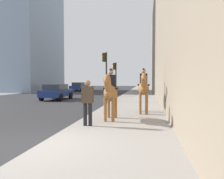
{
  "coord_description": "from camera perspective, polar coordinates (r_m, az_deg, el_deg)",
  "views": [
    {
      "loc": [
        -5.07,
        -2.82,
        1.82
      ],
      "look_at": [
        4.0,
        -1.3,
        1.4
      ],
      "focal_mm": 33.33,
      "sensor_mm": 36.0,
      "label": 1
    }
  ],
  "objects": [
    {
      "name": "traffic_light_far_curb",
      "position": [
        21.83,
        0.85,
        4.28
      ],
      "size": [
        0.2,
        0.44,
        3.66
      ],
      "color": "black",
      "rests_on": "ground"
    },
    {
      "name": "glass_office_tower",
      "position": [
        40.57,
        -23.59,
        20.61
      ],
      "size": [
        12.0,
        10.0,
        29.02
      ],
      "primitive_type": "cube",
      "color": "#7A8EA8",
      "rests_on": "ground"
    },
    {
      "name": "mounted_horse_near",
      "position": [
        8.81,
        -0.42,
        -0.6
      ],
      "size": [
        2.15,
        0.61,
        2.22
      ],
      "rotation": [
        0.0,
        0.0,
        3.16
      ],
      "color": "brown",
      "rests_on": "sidewalk_slab"
    },
    {
      "name": "car_near_lane",
      "position": [
        35.0,
        -9.09,
        0.79
      ],
      "size": [
        4.39,
        2.09,
        1.44
      ],
      "rotation": [
        0.0,
        0.0,
        -0.03
      ],
      "color": "navy",
      "rests_on": "ground"
    },
    {
      "name": "mounted_horse_far",
      "position": [
        10.75,
        8.64,
        0.47
      ],
      "size": [
        2.15,
        0.61,
        2.33
      ],
      "rotation": [
        0.0,
        0.0,
        3.17
      ],
      "color": "brown",
      "rests_on": "sidewalk_slab"
    },
    {
      "name": "sidewalk_slab",
      "position": [
        5.45,
        -1.17,
        -16.2
      ],
      "size": [
        120.0,
        3.73,
        0.12
      ],
      "primitive_type": "cube",
      "color": "gray",
      "rests_on": "ground"
    },
    {
      "name": "traffic_light_near_curb",
      "position": [
        16.68,
        -1.84,
        5.6
      ],
      "size": [
        0.2,
        0.44,
        4.03
      ],
      "color": "black",
      "rests_on": "ground"
    },
    {
      "name": "pedestrian_greeting",
      "position": [
        7.75,
        -6.71,
        -2.76
      ],
      "size": [
        0.29,
        0.42,
        1.7
      ],
      "rotation": [
        0.0,
        0.0,
        -0.07
      ],
      "color": "black",
      "rests_on": "sidewalk_slab"
    },
    {
      "name": "car_mid_lane",
      "position": [
        19.85,
        -14.99,
        -0.56
      ],
      "size": [
        3.94,
        2.06,
        1.44
      ],
      "rotation": [
        0.0,
        0.0,
        0.02
      ],
      "color": "navy",
      "rests_on": "ground"
    }
  ]
}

